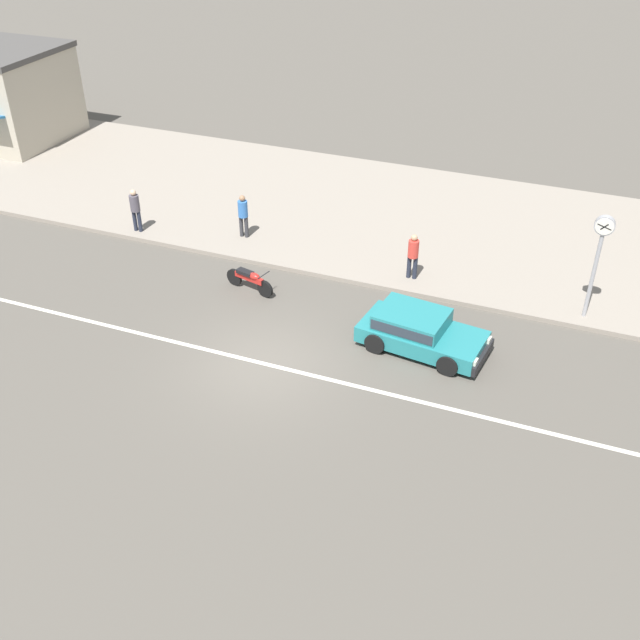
{
  "coord_description": "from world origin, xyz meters",
  "views": [
    {
      "loc": [
        7.49,
        -14.77,
        12.45
      ],
      "look_at": [
        1.1,
        1.47,
        0.8
      ],
      "focal_mm": 42.0,
      "sensor_mm": 36.0,
      "label": 1
    }
  ],
  "objects_px": {
    "hatchback_teal_2": "(418,330)",
    "street_clock": "(600,245)",
    "pedestrian_by_shop": "(135,207)",
    "motorcycle_1": "(250,279)",
    "pedestrian_near_clock": "(413,253)",
    "pedestrian_mid_kerb": "(243,213)"
  },
  "relations": [
    {
      "from": "hatchback_teal_2",
      "to": "street_clock",
      "type": "relative_size",
      "value": 1.14
    },
    {
      "from": "hatchback_teal_2",
      "to": "street_clock",
      "type": "distance_m",
      "value": 5.66
    },
    {
      "from": "hatchback_teal_2",
      "to": "motorcycle_1",
      "type": "bearing_deg",
      "value": 169.91
    },
    {
      "from": "motorcycle_1",
      "to": "pedestrian_by_shop",
      "type": "height_order",
      "value": "pedestrian_by_shop"
    },
    {
      "from": "hatchback_teal_2",
      "to": "street_clock",
      "type": "height_order",
      "value": "street_clock"
    },
    {
      "from": "street_clock",
      "to": "motorcycle_1",
      "type": "bearing_deg",
      "value": -167.86
    },
    {
      "from": "motorcycle_1",
      "to": "pedestrian_near_clock",
      "type": "xyz_separation_m",
      "value": [
        4.61,
        2.43,
        0.63
      ]
    },
    {
      "from": "street_clock",
      "to": "pedestrian_mid_kerb",
      "type": "distance_m",
      "value": 11.86
    },
    {
      "from": "pedestrian_by_shop",
      "to": "pedestrian_near_clock",
      "type": "bearing_deg",
      "value": 2.14
    },
    {
      "from": "street_clock",
      "to": "pedestrian_mid_kerb",
      "type": "xyz_separation_m",
      "value": [
        -11.73,
        0.9,
        -1.46
      ]
    },
    {
      "from": "pedestrian_by_shop",
      "to": "hatchback_teal_2",
      "type": "bearing_deg",
      "value": -15.32
    },
    {
      "from": "motorcycle_1",
      "to": "street_clock",
      "type": "height_order",
      "value": "street_clock"
    },
    {
      "from": "street_clock",
      "to": "pedestrian_near_clock",
      "type": "xyz_separation_m",
      "value": [
        -5.41,
        0.27,
        -1.48
      ]
    },
    {
      "from": "pedestrian_mid_kerb",
      "to": "street_clock",
      "type": "bearing_deg",
      "value": -4.38
    },
    {
      "from": "pedestrian_by_shop",
      "to": "motorcycle_1",
      "type": "bearing_deg",
      "value": -20.56
    },
    {
      "from": "street_clock",
      "to": "pedestrian_near_clock",
      "type": "relative_size",
      "value": 2.11
    },
    {
      "from": "street_clock",
      "to": "pedestrian_by_shop",
      "type": "distance_m",
      "value": 15.56
    },
    {
      "from": "hatchback_teal_2",
      "to": "pedestrian_near_clock",
      "type": "bearing_deg",
      "value": 108.43
    },
    {
      "from": "hatchback_teal_2",
      "to": "pedestrian_by_shop",
      "type": "height_order",
      "value": "pedestrian_by_shop"
    },
    {
      "from": "hatchback_teal_2",
      "to": "motorcycle_1",
      "type": "distance_m",
      "value": 5.85
    },
    {
      "from": "street_clock",
      "to": "pedestrian_by_shop",
      "type": "bearing_deg",
      "value": -179.62
    },
    {
      "from": "motorcycle_1",
      "to": "street_clock",
      "type": "bearing_deg",
      "value": 12.14
    }
  ]
}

